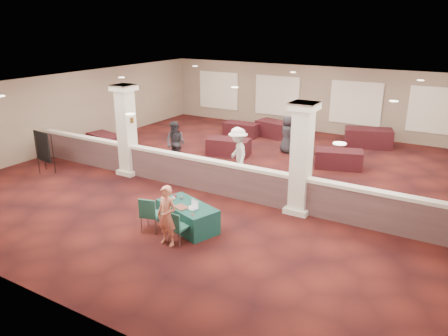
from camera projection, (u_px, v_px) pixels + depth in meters
The scene contains 33 objects.
ground at pixel (234, 178), 15.36m from camera, with size 16.00×16.00×0.00m, color #4D1713.
wall_back at pixel (315, 99), 21.35m from camera, with size 16.00×0.04×3.20m, color #7B6855.
wall_front at pixel (28, 223), 8.34m from camera, with size 16.00×0.04×3.20m, color #7B6855.
wall_left at pixel (72, 110), 18.73m from camera, with size 0.04×16.00×3.20m, color #7B6855.
ceiling at pixel (235, 87), 14.33m from camera, with size 16.00×16.00×0.02m, color silver.
partition_wall at pixel (211, 175), 13.96m from camera, with size 15.60×0.28×1.10m.
column_left at pixel (127, 129), 15.31m from camera, with size 0.72×0.72×3.20m.
column_right at pixel (301, 158), 12.16m from camera, with size 0.72×0.72×3.20m.
sconce_left at pixel (120, 118), 15.33m from camera, with size 0.12×0.12×0.18m.
sconce_right at pixel (132, 120), 15.06m from camera, with size 0.12×0.12×0.18m.
near_table at pixel (187, 216), 11.61m from camera, with size 1.73×0.86×0.66m, color #0F3A2F.
conf_chair_main at pixel (176, 225), 10.74m from camera, with size 0.45×0.46×0.85m.
conf_chair_side at pixel (150, 212), 11.31m from camera, with size 0.59×0.59×0.96m.
easel_board at pixel (42, 147), 15.60m from camera, with size 0.90×0.49×1.53m.
woman at pixel (167, 216), 10.62m from camera, with size 0.55×0.37×1.53m, color #D16F5B.
far_table_front_left at pixel (105, 142), 18.65m from camera, with size 1.67×0.84×0.68m, color black.
far_table_front_center at pixel (229, 147), 17.87m from camera, with size 1.72×0.86×0.70m, color black.
far_table_front_right at pixel (338, 159), 16.33m from camera, with size 1.70×0.85×0.69m, color black.
far_table_back_left at pixel (241, 130), 20.78m from camera, with size 1.61×0.80×0.65m, color black.
far_table_back_center at pixel (277, 129), 20.56m from camera, with size 1.88×0.94×0.76m, color black.
far_table_back_right at pixel (368, 138), 19.03m from camera, with size 1.98×0.99×0.80m, color black.
attendee_a at pixel (175, 143), 16.55m from camera, with size 0.81×0.45×1.69m, color black.
attendee_b at pixel (238, 154), 15.00m from camera, with size 1.18×0.54×1.84m, color silver.
attendee_c at pixel (305, 156), 15.35m from camera, with size 0.88×0.42×1.50m, color black.
attendee_d at pixel (287, 134), 18.11m from camera, with size 0.77×0.41×1.55m, color black.
laptop_base at pixel (192, 208), 11.28m from camera, with size 0.30×0.21×0.02m, color silver.
laptop_screen at pixel (195, 203), 11.31m from camera, with size 0.30×0.01×0.20m, color silver.
screen_glow at pixel (195, 204), 11.31m from camera, with size 0.27×0.00×0.17m, color #ACB3CE.
knitting at pixel (181, 207), 11.33m from camera, with size 0.36×0.27×0.03m, color #AE3C1B.
yarn_cream at pixel (174, 198), 11.79m from camera, with size 0.10×0.10×0.10m, color beige.
yarn_red at pixel (175, 196), 11.98m from camera, with size 0.09×0.09×0.09m, color maroon.
yarn_grey at pixel (182, 198), 11.85m from camera, with size 0.09×0.09×0.09m, color #4E4F54.
scissors at pixel (193, 215), 10.92m from camera, with size 0.11×0.03×0.01m, color #B42513.
Camera 1 is at (7.09, -12.56, 5.30)m, focal length 35.00 mm.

